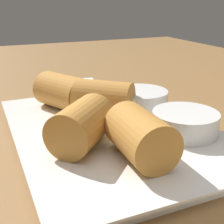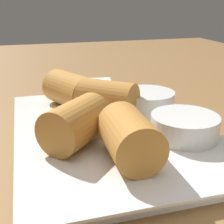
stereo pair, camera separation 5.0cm
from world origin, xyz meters
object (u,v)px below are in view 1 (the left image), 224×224
object	(u,v)px
serving_plate	(112,132)
dipping_bowl_far	(141,99)
napkin	(75,87)
dipping_bowl_near	(185,122)

from	to	relation	value
serving_plate	dipping_bowl_far	xyz separation A→B (cm)	(-5.16, 7.12, 2.29)
serving_plate	napkin	size ratio (longest dim) A/B	2.72
napkin	dipping_bowl_near	bearing A→B (deg)	9.73
dipping_bowl_near	napkin	distance (cm)	31.24
serving_plate	dipping_bowl_near	bearing A→B (deg)	54.67
serving_plate	napkin	bearing A→B (deg)	174.38
serving_plate	dipping_bowl_far	distance (cm)	9.08
dipping_bowl_near	dipping_bowl_far	xyz separation A→B (cm)	(-10.65, -0.62, 0.00)
dipping_bowl_far	napkin	bearing A→B (deg)	-166.97
serving_plate	dipping_bowl_near	distance (cm)	9.76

